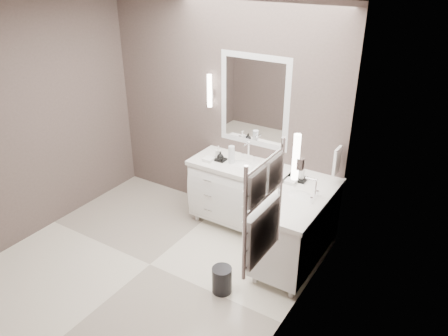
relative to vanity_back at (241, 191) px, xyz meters
The scene contains 20 objects.
floor 1.39m from the vanity_back, 110.17° to the right, with size 3.20×3.00×0.01m, color silver.
ceiling 2.57m from the vanity_back, 110.17° to the right, with size 3.20×3.00×0.01m, color white.
wall_back 1.01m from the vanity_back, 148.11° to the left, with size 3.20×0.01×2.70m, color #534642.
wall_left 2.54m from the vanity_back, 149.20° to the right, with size 0.01×3.00×2.70m, color #534642.
wall_right 1.89m from the vanity_back, 46.69° to the right, with size 0.01×3.00×2.70m, color #534642.
vanity_back is the anchor object (origin of this frame).
vanity_right 0.93m from the vanity_back, 20.38° to the right, with size 0.59×1.24×0.97m.
mirror_back 1.10m from the vanity_back, 90.00° to the left, with size 0.90×0.02×1.10m.
mirror_right 1.62m from the vanity_back, 20.48° to the right, with size 0.02×0.90×1.10m.
sconce_back 1.27m from the vanity_back, 160.98° to the left, with size 0.06×0.06×0.40m.
sconce_right 1.84m from the vanity_back, 43.07° to the right, with size 0.06×0.06×0.40m.
towel_bar_corner 1.26m from the vanity_back, ahead, with size 0.03×0.22×0.30m.
towel_ladder 2.16m from the vanity_back, 55.90° to the right, with size 0.06×0.58×0.90m.
waste_bin 1.29m from the vanity_back, 68.72° to the right, with size 0.20×0.20×0.28m, color black.
amenity_tray_back 0.47m from the vanity_back, 169.63° to the right, with size 0.15×0.12×0.02m, color black.
amenity_tray_right 0.85m from the vanity_back, ahead, with size 0.12×0.15×0.02m, color black.
water_bottle 0.49m from the vanity_back, 161.16° to the right, with size 0.08×0.08×0.21m, color silver.
soap_bottle_a 0.56m from the vanity_back, behind, with size 0.07×0.07×0.15m, color white.
soap_bottle_b 0.51m from the vanity_back, 162.00° to the right, with size 0.08×0.08×0.11m, color black.
soap_bottle_c 0.90m from the vanity_back, ahead, with size 0.06×0.07×0.17m, color white.
Camera 1 is at (2.74, -2.83, 3.10)m, focal length 35.00 mm.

